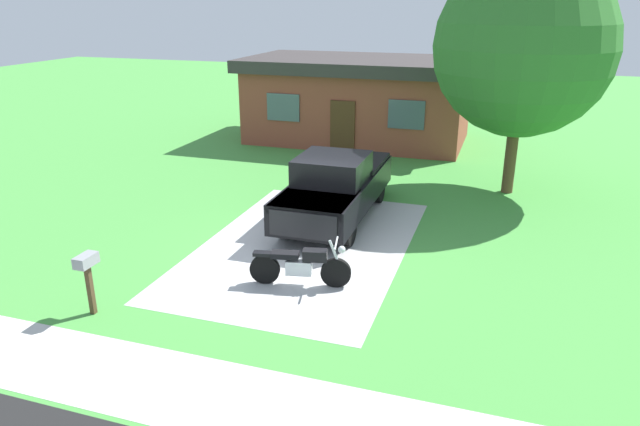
% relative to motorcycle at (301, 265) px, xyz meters
% --- Properties ---
extents(ground_plane, '(80.00, 80.00, 0.00)m').
position_rel_motorcycle_xyz_m(ground_plane, '(-0.63, 2.01, -0.47)').
color(ground_plane, '#46953E').
extents(driveway_pad, '(4.98, 7.99, 0.01)m').
position_rel_motorcycle_xyz_m(driveway_pad, '(-0.63, 2.01, -0.47)').
color(driveway_pad, '#B6B6B6').
rests_on(driveway_pad, ground).
extents(sidewalk_strip, '(36.00, 1.80, 0.01)m').
position_rel_motorcycle_xyz_m(sidewalk_strip, '(-0.63, -3.99, -0.47)').
color(sidewalk_strip, beige).
rests_on(sidewalk_strip, ground).
extents(motorcycle, '(2.19, 0.81, 1.09)m').
position_rel_motorcycle_xyz_m(motorcycle, '(0.00, 0.00, 0.00)').
color(motorcycle, black).
rests_on(motorcycle, ground).
extents(pickup_truck, '(2.03, 5.64, 1.90)m').
position_rel_motorcycle_xyz_m(pickup_truck, '(-0.47, 4.26, 0.48)').
color(pickup_truck, black).
rests_on(pickup_truck, ground).
extents(mailbox, '(0.26, 0.48, 1.26)m').
position_rel_motorcycle_xyz_m(mailbox, '(-3.49, -2.43, 0.51)').
color(mailbox, '#4C3823').
rests_on(mailbox, ground).
extents(shade_tree, '(5.34, 5.34, 7.19)m').
position_rel_motorcycle_xyz_m(shade_tree, '(4.09, 8.17, 4.04)').
color(shade_tree, brown).
rests_on(shade_tree, ground).
extents(neighbor_house, '(9.60, 5.60, 3.50)m').
position_rel_motorcycle_xyz_m(neighbor_house, '(-2.35, 13.87, 1.32)').
color(neighbor_house, brown).
rests_on(neighbor_house, ground).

